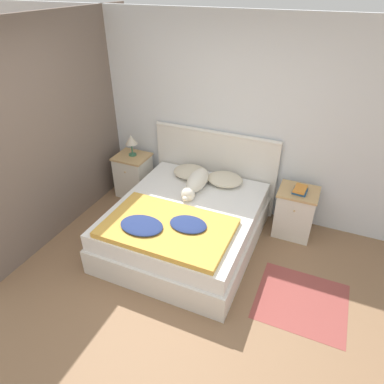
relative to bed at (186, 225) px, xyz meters
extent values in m
plane|color=#896647|center=(0.13, -1.08, -0.26)|extent=(16.00, 16.00, 0.00)
cube|color=silver|center=(0.13, 1.05, 1.01)|extent=(9.00, 0.06, 2.55)
cube|color=#706056|center=(-1.62, -0.03, 1.01)|extent=(0.06, 3.10, 2.55)
cube|color=silver|center=(0.00, 0.00, -0.10)|extent=(1.66, 1.90, 0.32)
cube|color=white|center=(0.00, 0.00, 0.17)|extent=(1.60, 1.84, 0.21)
cube|color=silver|center=(0.00, 0.97, 0.29)|extent=(1.74, 0.04, 1.10)
cylinder|color=silver|center=(0.00, 0.97, 0.84)|extent=(1.74, 0.06, 0.06)
cube|color=silver|center=(-1.19, 0.73, 0.04)|extent=(0.45, 0.40, 0.61)
cube|color=tan|center=(-1.19, 0.73, 0.36)|extent=(0.48, 0.43, 0.03)
sphere|color=tan|center=(-1.19, 0.52, 0.21)|extent=(0.02, 0.02, 0.02)
cube|color=silver|center=(1.19, 0.73, 0.04)|extent=(0.45, 0.40, 0.61)
cube|color=tan|center=(1.19, 0.73, 0.36)|extent=(0.48, 0.43, 0.03)
sphere|color=tan|center=(1.19, 0.52, 0.21)|extent=(0.02, 0.02, 0.02)
ellipsoid|color=beige|center=(-0.25, 0.70, 0.33)|extent=(0.47, 0.40, 0.12)
ellipsoid|color=beige|center=(0.25, 0.70, 0.33)|extent=(0.47, 0.40, 0.12)
cube|color=gold|center=(0.00, -0.47, 0.30)|extent=(1.37, 0.87, 0.06)
ellipsoid|color=navy|center=(-0.24, -0.60, 0.35)|extent=(0.48, 0.35, 0.05)
ellipsoid|color=navy|center=(0.20, -0.38, 0.35)|extent=(0.41, 0.30, 0.05)
ellipsoid|color=silver|center=(-0.03, 0.44, 0.39)|extent=(0.22, 0.51, 0.24)
sphere|color=silver|center=(-0.03, 0.15, 0.35)|extent=(0.17, 0.17, 0.17)
ellipsoid|color=silver|center=(-0.03, 0.08, 0.34)|extent=(0.08, 0.09, 0.07)
cone|color=silver|center=(-0.08, 0.17, 0.42)|extent=(0.06, 0.06, 0.06)
cone|color=silver|center=(0.01, 0.17, 0.42)|extent=(0.06, 0.06, 0.06)
ellipsoid|color=silver|center=(0.00, 0.66, 0.33)|extent=(0.15, 0.22, 0.09)
cube|color=#285689|center=(1.20, 0.70, 0.39)|extent=(0.17, 0.18, 0.03)
cube|color=orange|center=(1.20, 0.70, 0.42)|extent=(0.15, 0.22, 0.03)
cylinder|color=#336B4C|center=(-1.19, 0.75, 0.39)|extent=(0.11, 0.11, 0.02)
cylinder|color=#336B4C|center=(-1.19, 0.75, 0.48)|extent=(0.02, 0.02, 0.16)
cone|color=beige|center=(-1.19, 0.75, 0.62)|extent=(0.17, 0.17, 0.13)
cube|color=#93423D|center=(1.48, -0.37, -0.26)|extent=(0.90, 0.83, 0.00)
camera|label=1|loc=(1.39, -3.00, 2.60)|focal=32.00mm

